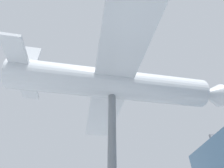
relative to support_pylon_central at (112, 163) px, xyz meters
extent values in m
cylinder|color=slate|center=(0.00, 0.00, 0.00)|extent=(0.41, 0.41, 7.04)
cylinder|color=#B2B7BC|center=(0.00, 0.00, 4.39)|extent=(4.06, 11.68, 1.74)
cube|color=#B2B7BC|center=(0.00, 0.00, 4.39)|extent=(16.54, 5.55, 0.18)
cube|color=#B2B7BC|center=(1.04, -4.98, 4.52)|extent=(5.35, 2.05, 0.18)
cube|color=#B2B7BC|center=(1.04, -4.98, 5.56)|extent=(0.40, 1.11, 1.98)
cone|color=#B2B7BC|center=(-1.31, 6.32, 4.39)|extent=(1.72, 1.61, 1.48)
sphere|color=black|center=(-1.49, 7.15, 4.39)|extent=(0.44, 0.44, 0.44)
camera|label=1|loc=(8.29, 0.24, -1.88)|focal=28.00mm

